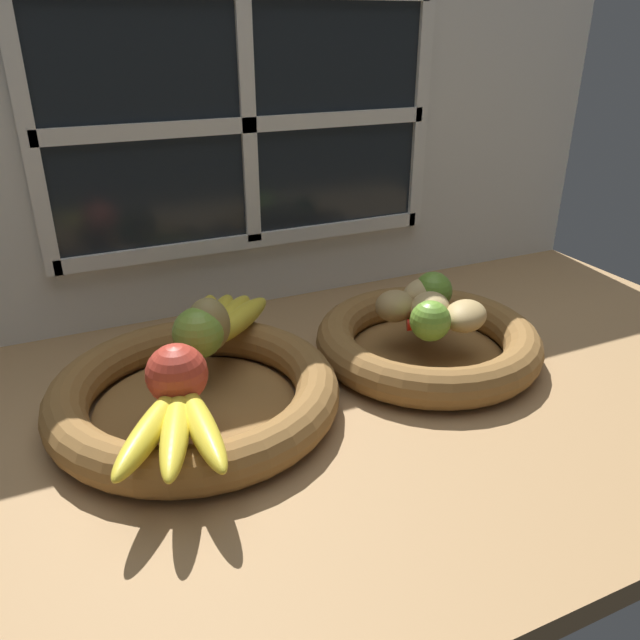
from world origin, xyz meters
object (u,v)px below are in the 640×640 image
object	(u,v)px
apple_red_front	(177,374)
banana_bunch_back	(223,320)
chili_pepper	(444,326)
potato_oblong	(395,306)
fruit_bowl_right	(427,341)
lime_far	(433,291)
apple_green_back	(198,333)
fruit_bowl_left	(195,394)
potato_large	(430,309)
lime_near	(430,321)
potato_back	(424,294)
pear_brown	(208,325)
banana_bunch_front	(176,425)
potato_small	(465,316)

from	to	relation	value
apple_red_front	banana_bunch_back	distance (cm)	18.78
chili_pepper	potato_oblong	bearing A→B (deg)	152.93
fruit_bowl_right	lime_far	xyz separation A→B (cm)	(3.38, 4.34, 5.93)
apple_green_back	apple_red_front	bearing A→B (deg)	-117.27
potato_oblong	chili_pepper	world-z (taller)	potato_oblong
chili_pepper	banana_bunch_back	bearing A→B (deg)	-178.59
fruit_bowl_left	apple_red_front	distance (cm)	9.03
potato_large	chili_pepper	bearing A→B (deg)	-79.84
banana_bunch_back	lime_near	size ratio (longest dim) A/B	3.02
potato_back	pear_brown	bearing A→B (deg)	179.38
apple_red_front	pear_brown	distance (cm)	12.67
banana_bunch_back	potato_back	bearing A→B (deg)	-10.03
potato_oblong	banana_bunch_front	bearing A→B (deg)	-156.55
pear_brown	lime_far	bearing A→B (deg)	-1.56
banana_bunch_back	fruit_bowl_left	bearing A→B (deg)	-124.83
potato_small	lime_near	xyz separation A→B (cm)	(-6.47, -0.76, 0.80)
potato_small	chili_pepper	bearing A→B (deg)	170.06
apple_green_back	potato_small	bearing A→B (deg)	-12.03
fruit_bowl_right	banana_bunch_back	xyz separation A→B (cm)	(-27.99, 10.27, 4.63)
fruit_bowl_left	lime_near	world-z (taller)	lime_near
pear_brown	chili_pepper	xyz separation A→B (cm)	(31.92, -8.34, -2.89)
apple_red_front	potato_small	bearing A→B (deg)	2.61
potato_small	fruit_bowl_left	bearing A→B (deg)	174.71
fruit_bowl_right	banana_bunch_back	world-z (taller)	banana_bunch_back
fruit_bowl_right	apple_red_front	bearing A→B (deg)	-171.80
pear_brown	potato_large	distance (cm)	31.85
lime_far	potato_small	bearing A→B (deg)	-88.51
lime_far	potato_oblong	bearing A→B (deg)	-170.75
fruit_bowl_left	lime_near	distance (cm)	33.05
banana_bunch_front	pear_brown	bearing A→B (deg)	64.32
fruit_bowl_right	lime_far	bearing A→B (deg)	52.13
banana_bunch_front	lime_near	bearing A→B (deg)	12.32
pear_brown	banana_bunch_back	world-z (taller)	pear_brown
potato_back	lime_far	world-z (taller)	lime_far
banana_bunch_back	chili_pepper	size ratio (longest dim) A/B	1.61
fruit_bowl_right	potato_back	bearing A→B (deg)	65.56
potato_large	potato_oblong	size ratio (longest dim) A/B	1.20
lime_near	chili_pepper	distance (cm)	4.18
apple_red_front	potato_back	size ratio (longest dim) A/B	0.89
fruit_bowl_left	potato_back	world-z (taller)	potato_back
apple_green_back	lime_near	bearing A→B (deg)	-15.86
potato_large	lime_far	xyz separation A→B (cm)	(3.38, 4.34, 0.60)
banana_bunch_front	potato_oblong	distance (cm)	39.09
fruit_bowl_right	banana_bunch_back	size ratio (longest dim) A/B	1.93
potato_oblong	potato_large	bearing A→B (deg)	-37.87
apple_green_back	chili_pepper	bearing A→B (deg)	-12.22
apple_green_back	potato_back	bearing A→B (deg)	1.14
potato_small	banana_bunch_front	bearing A→B (deg)	-168.51
apple_red_front	potato_back	xyz separation A→B (cm)	(40.28, 10.40, -1.11)
apple_red_front	lime_far	world-z (taller)	apple_red_front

